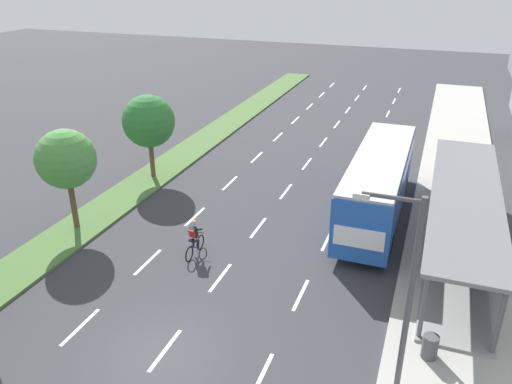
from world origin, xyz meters
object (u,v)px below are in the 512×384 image
object	(u,v)px
bus	(379,179)
median_tree_third	(149,121)
bus_shelter	(469,217)
streetlight	(405,286)
median_tree_second	(66,159)
trash_bin	(430,347)
cyclist	(194,240)

from	to	relation	value
bus	median_tree_third	size ratio (longest dim) A/B	2.26
bus_shelter	streetlight	bearing A→B (deg)	-102.74
median_tree_second	bus_shelter	bearing A→B (deg)	12.62
bus	trash_bin	distance (m)	10.67
bus_shelter	streetlight	distance (m)	9.79
bus_shelter	cyclist	size ratio (longest dim) A/B	7.89
bus	median_tree_third	world-z (taller)	median_tree_third
median_tree_second	median_tree_third	bearing A→B (deg)	88.24
streetlight	bus_shelter	bearing A→B (deg)	77.26
bus	cyclist	xyz separation A→B (m)	(-7.05, -6.76, -1.28)
trash_bin	median_tree_third	bearing A→B (deg)	147.71
bus	median_tree_second	distance (m)	15.24
bus	streetlight	size ratio (longest dim) A/B	1.74
trash_bin	cyclist	bearing A→B (deg)	162.12
cyclist	bus_shelter	bearing A→B (deg)	20.69
bus	median_tree_third	bearing A→B (deg)	177.99
bus_shelter	trash_bin	bearing A→B (deg)	-98.12
cyclist	median_tree_third	size ratio (longest dim) A/B	0.36
median_tree_second	trash_bin	bearing A→B (deg)	-11.90
cyclist	trash_bin	xyz separation A→B (m)	(10.25, -3.30, -0.22)
median_tree_third	trash_bin	size ratio (longest dim) A/B	5.87
cyclist	trash_bin	world-z (taller)	cyclist
bus_shelter	bus	xyz separation A→B (m)	(-4.28, 2.48, 0.20)
bus_shelter	median_tree_second	size ratio (longest dim) A/B	2.89
bus_shelter	trash_bin	world-z (taller)	bus_shelter
median_tree_third	streetlight	xyz separation A→B (m)	(15.64, -12.30, 0.34)
cyclist	trash_bin	distance (m)	10.77
median_tree_second	streetlight	bearing A→B (deg)	-18.56
bus_shelter	median_tree_second	distance (m)	18.50
median_tree_third	trash_bin	world-z (taller)	median_tree_third
cyclist	median_tree_third	distance (m)	10.06
bus_shelter	bus	world-z (taller)	bus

